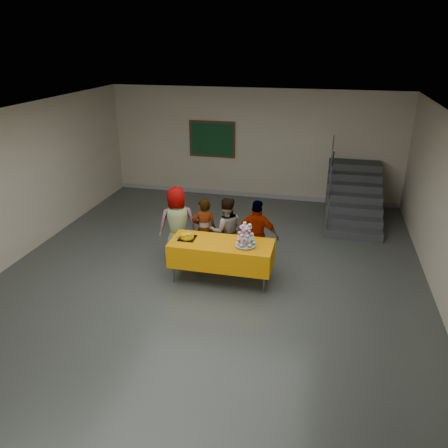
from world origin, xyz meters
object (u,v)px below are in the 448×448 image
(bake_table, at_px, (222,253))
(cupcake_stand, at_px, (246,238))
(schoolchild_c, at_px, (226,231))
(schoolchild_a, at_px, (178,224))
(schoolchild_b, at_px, (204,230))
(noticeboard, at_px, (212,139))
(staircase, at_px, (353,198))
(schoolchild_d, at_px, (257,236))
(bear_cake, at_px, (187,236))

(bake_table, relative_size, cupcake_stand, 4.22)
(bake_table, xyz_separation_m, schoolchild_c, (-0.08, 0.72, 0.13))
(schoolchild_a, height_order, schoolchild_b, schoolchild_a)
(schoolchild_a, xyz_separation_m, schoolchild_b, (0.52, 0.10, -0.11))
(cupcake_stand, height_order, noticeboard, noticeboard)
(schoolchild_a, height_order, staircase, staircase)
(schoolchild_b, distance_m, noticeboard, 4.18)
(cupcake_stand, relative_size, schoolchild_a, 0.29)
(staircase, bearing_deg, schoolchild_c, -129.03)
(cupcake_stand, height_order, schoolchild_a, schoolchild_a)
(bake_table, relative_size, noticeboard, 1.45)
(schoolchild_b, height_order, noticeboard, noticeboard)
(schoolchild_a, relative_size, schoolchild_c, 1.12)
(cupcake_stand, height_order, schoolchild_d, schoolchild_d)
(schoolchild_a, xyz_separation_m, noticeboard, (-0.34, 4.08, 0.83))
(schoolchild_a, bearing_deg, schoolchild_c, 161.10)
(schoolchild_a, height_order, schoolchild_c, schoolchild_a)
(cupcake_stand, xyz_separation_m, schoolchild_c, (-0.53, 0.77, -0.25))
(cupcake_stand, height_order, schoolchild_c, schoolchild_c)
(bear_cake, height_order, schoolchild_d, schoolchild_d)
(bear_cake, xyz_separation_m, schoolchild_b, (0.13, 0.70, -0.17))
(bear_cake, relative_size, schoolchild_b, 0.27)
(schoolchild_d, bearing_deg, cupcake_stand, 83.33)
(cupcake_stand, distance_m, schoolchild_a, 1.65)
(bear_cake, bearing_deg, schoolchild_b, 79.52)
(schoolchild_d, bearing_deg, bake_table, 48.28)
(schoolchild_a, bearing_deg, bear_cake, 98.33)
(bear_cake, height_order, noticeboard, noticeboard)
(schoolchild_b, relative_size, noticeboard, 1.02)
(bake_table, relative_size, schoolchild_b, 1.42)
(schoolchild_d, bearing_deg, schoolchild_c, -10.36)
(bear_cake, bearing_deg, cupcake_stand, -3.41)
(schoolchild_b, distance_m, schoolchild_d, 1.11)
(schoolchild_b, bearing_deg, bake_table, 108.89)
(schoolchild_a, relative_size, schoolchild_b, 1.16)
(schoolchild_a, distance_m, noticeboard, 4.17)
(schoolchild_a, height_order, noticeboard, noticeboard)
(cupcake_stand, relative_size, schoolchild_c, 0.32)
(schoolchild_c, relative_size, staircase, 0.57)
(staircase, relative_size, noticeboard, 1.85)
(cupcake_stand, relative_size, staircase, 0.19)
(bake_table, bearing_deg, schoolchild_c, 96.33)
(schoolchild_b, relative_size, schoolchild_d, 0.93)
(bake_table, distance_m, schoolchild_a, 1.24)
(schoolchild_d, relative_size, noticeboard, 1.10)
(schoolchild_a, distance_m, schoolchild_d, 1.62)
(schoolchild_b, relative_size, staircase, 0.55)
(cupcake_stand, xyz_separation_m, schoolchild_a, (-1.50, 0.67, -0.17))
(bake_table, bearing_deg, bear_cake, 178.71)
(bake_table, xyz_separation_m, schoolchild_d, (0.57, 0.55, 0.16))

